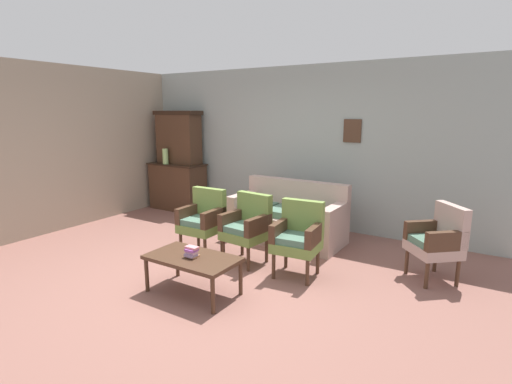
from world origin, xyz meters
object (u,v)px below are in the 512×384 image
(wingback_chair_by_fireplace, at_px, (438,239))
(book_stack_on_table, at_px, (192,252))
(armchair_row_middle, at_px, (247,225))
(coffee_table, at_px, (193,260))
(side_cabinet, at_px, (178,186))
(vase_on_cabinet, at_px, (165,156))
(armchair_near_cabinet, at_px, (203,218))
(floral_couch, at_px, (288,219))
(armchair_by_doorway, at_px, (298,235))

(wingback_chair_by_fireplace, distance_m, book_stack_on_table, 2.82)
(armchair_row_middle, xyz_separation_m, coffee_table, (-0.00, -1.07, -0.12))
(wingback_chair_by_fireplace, xyz_separation_m, coffee_table, (-2.18, -1.78, -0.12))
(book_stack_on_table, bearing_deg, coffee_table, 110.44)
(side_cabinet, relative_size, vase_on_cabinet, 3.81)
(vase_on_cabinet, xyz_separation_m, armchair_near_cabinet, (2.17, -1.49, -0.58))
(side_cabinet, relative_size, floral_couch, 0.67)
(floral_couch, bearing_deg, armchair_by_doorway, -57.55)
(armchair_by_doorway, bearing_deg, wingback_chair_by_fireplace, 27.12)
(floral_couch, relative_size, armchair_by_doorway, 1.91)
(vase_on_cabinet, relative_size, armchair_row_middle, 0.34)
(side_cabinet, distance_m, armchair_row_middle, 3.19)
(vase_on_cabinet, height_order, floral_couch, vase_on_cabinet)
(armchair_row_middle, distance_m, coffee_table, 1.08)
(armchair_near_cabinet, distance_m, wingback_chair_by_fireplace, 2.98)
(floral_couch, bearing_deg, armchair_row_middle, -92.42)
(vase_on_cabinet, xyz_separation_m, armchair_by_doorway, (3.61, -1.47, -0.58))
(wingback_chair_by_fireplace, bearing_deg, armchair_row_middle, -162.01)
(wingback_chair_by_fireplace, xyz_separation_m, book_stack_on_table, (-2.18, -1.80, -0.02))
(side_cabinet, xyz_separation_m, armchair_row_middle, (2.75, -1.62, 0.03))
(armchair_near_cabinet, distance_m, coffee_table, 1.24)
(floral_couch, bearing_deg, side_cabinet, 168.87)
(armchair_by_doorway, height_order, coffee_table, armchair_by_doorway)
(floral_couch, bearing_deg, armchair_near_cabinet, -123.50)
(armchair_row_middle, distance_m, armchair_by_doorway, 0.75)
(armchair_near_cabinet, bearing_deg, vase_on_cabinet, 145.54)
(side_cabinet, distance_m, armchair_near_cabinet, 2.64)
(floral_couch, bearing_deg, coffee_table, -91.28)
(coffee_table, bearing_deg, armchair_near_cabinet, 124.34)
(side_cabinet, bearing_deg, vase_on_cabinet, -123.73)
(vase_on_cabinet, relative_size, armchair_near_cabinet, 0.34)
(book_stack_on_table, bearing_deg, wingback_chair_by_fireplace, 39.59)
(side_cabinet, relative_size, armchair_by_doorway, 1.28)
(floral_couch, height_order, armchair_by_doorway, same)
(floral_couch, height_order, armchair_near_cabinet, same)
(armchair_row_middle, bearing_deg, armchair_by_doorway, -2.09)
(side_cabinet, xyz_separation_m, vase_on_cabinet, (-0.12, -0.18, 0.62))
(coffee_table, xyz_separation_m, book_stack_on_table, (0.01, -0.02, 0.10))
(floral_couch, xyz_separation_m, armchair_near_cabinet, (-0.74, -1.12, 0.17))
(armchair_row_middle, bearing_deg, vase_on_cabinet, 153.38)
(floral_couch, relative_size, armchair_near_cabinet, 1.91)
(armchair_near_cabinet, xyz_separation_m, wingback_chair_by_fireplace, (2.88, 0.76, 0.00))
(side_cabinet, distance_m, coffee_table, 3.85)
(armchair_row_middle, bearing_deg, wingback_chair_by_fireplace, 17.99)
(vase_on_cabinet, distance_m, armchair_by_doorway, 3.94)
(wingback_chair_by_fireplace, height_order, book_stack_on_table, wingback_chair_by_fireplace)
(side_cabinet, height_order, wingback_chair_by_fireplace, side_cabinet)
(armchair_by_doorway, bearing_deg, armchair_row_middle, 177.91)
(coffee_table, bearing_deg, armchair_by_doorway, 54.37)
(floral_couch, distance_m, armchair_near_cabinet, 1.36)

